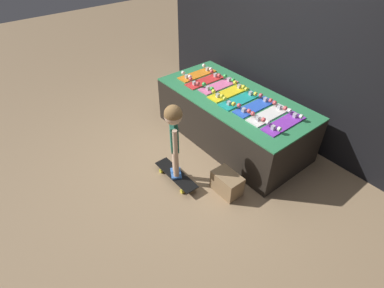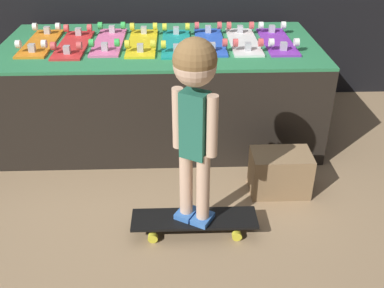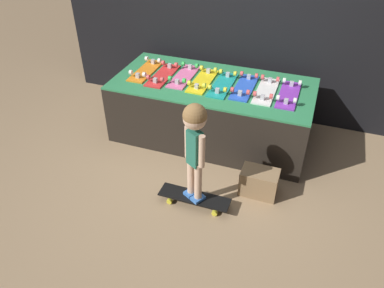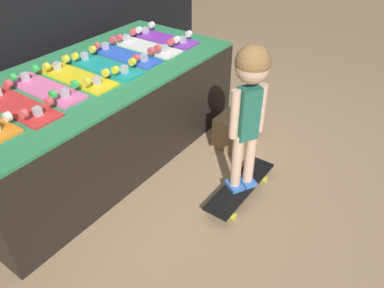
% 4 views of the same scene
% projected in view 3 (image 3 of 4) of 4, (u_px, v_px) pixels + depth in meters
% --- Properties ---
extents(ground_plane, '(16.00, 16.00, 0.00)m').
position_uv_depth(ground_plane, '(193.00, 167.00, 3.98)').
color(ground_plane, '#9E7F5B').
extents(back_wall, '(4.36, 0.10, 2.59)m').
position_uv_depth(back_wall, '(234.00, 7.00, 4.26)').
color(back_wall, black).
rests_on(back_wall, ground_plane).
extents(display_rack, '(2.18, 1.03, 0.69)m').
position_uv_depth(display_rack, '(212.00, 110.00, 4.26)').
color(display_rack, black).
rests_on(display_rack, ground_plane).
extents(skateboard_orange_on_rack, '(0.19, 0.61, 0.09)m').
position_uv_depth(skateboard_orange_on_rack, '(146.00, 70.00, 4.29)').
color(skateboard_orange_on_rack, orange).
rests_on(skateboard_orange_on_rack, display_rack).
extents(skateboard_red_on_rack, '(0.19, 0.61, 0.09)m').
position_uv_depth(skateboard_red_on_rack, '(163.00, 75.00, 4.19)').
color(skateboard_red_on_rack, red).
rests_on(skateboard_red_on_rack, display_rack).
extents(skateboard_pink_on_rack, '(0.19, 0.61, 0.09)m').
position_uv_depth(skateboard_pink_on_rack, '(184.00, 76.00, 4.16)').
color(skateboard_pink_on_rack, pink).
rests_on(skateboard_pink_on_rack, display_rack).
extents(skateboard_yellow_on_rack, '(0.19, 0.61, 0.09)m').
position_uv_depth(skateboard_yellow_on_rack, '(203.00, 80.00, 4.08)').
color(skateboard_yellow_on_rack, yellow).
rests_on(skateboard_yellow_on_rack, display_rack).
extents(skateboard_teal_on_rack, '(0.19, 0.61, 0.09)m').
position_uv_depth(skateboard_teal_on_rack, '(223.00, 84.00, 4.00)').
color(skateboard_teal_on_rack, teal).
rests_on(skateboard_teal_on_rack, display_rack).
extents(skateboard_blue_on_rack, '(0.19, 0.61, 0.09)m').
position_uv_depth(skateboard_blue_on_rack, '(244.00, 86.00, 3.95)').
color(skateboard_blue_on_rack, blue).
rests_on(skateboard_blue_on_rack, display_rack).
extents(skateboard_white_on_rack, '(0.19, 0.61, 0.09)m').
position_uv_depth(skateboard_white_on_rack, '(266.00, 90.00, 3.89)').
color(skateboard_white_on_rack, white).
rests_on(skateboard_white_on_rack, display_rack).
extents(skateboard_purple_on_rack, '(0.19, 0.61, 0.09)m').
position_uv_depth(skateboard_purple_on_rack, '(289.00, 94.00, 3.82)').
color(skateboard_purple_on_rack, purple).
rests_on(skateboard_purple_on_rack, display_rack).
extents(skateboard_on_floor, '(0.67, 0.18, 0.09)m').
position_uv_depth(skateboard_on_floor, '(194.00, 198.00, 3.50)').
color(skateboard_on_floor, black).
rests_on(skateboard_on_floor, ground_plane).
extents(child, '(0.22, 0.20, 0.98)m').
position_uv_depth(child, '(195.00, 136.00, 3.08)').
color(child, '#3870C6').
rests_on(child, skateboard_on_floor).
extents(storage_box, '(0.35, 0.23, 0.26)m').
position_uv_depth(storage_box, '(259.00, 182.00, 3.58)').
color(storage_box, '#8E704C').
rests_on(storage_box, ground_plane).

